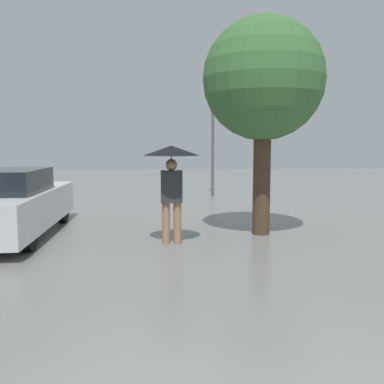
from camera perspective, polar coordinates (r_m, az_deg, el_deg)
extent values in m
cylinder|color=#9E7051|center=(7.62, -3.49, -4.18)|extent=(0.14, 0.14, 0.75)
cylinder|color=#9E7051|center=(7.63, -1.96, -4.16)|extent=(0.14, 0.14, 0.75)
cube|color=#2D2D33|center=(7.53, -2.75, 0.74)|extent=(0.37, 0.22, 0.56)
sphere|color=#9E7051|center=(7.51, -2.77, 3.65)|extent=(0.20, 0.20, 0.20)
cylinder|color=#515456|center=(7.51, -2.76, 2.59)|extent=(0.02, 0.02, 0.60)
cone|color=black|center=(7.50, -2.78, 5.55)|extent=(1.00, 1.00, 0.17)
cube|color=silver|center=(9.12, -23.67, -2.04)|extent=(1.81, 4.37, 0.69)
cube|color=black|center=(8.85, -24.28, 1.37)|extent=(1.54, 1.97, 0.43)
cylinder|color=black|center=(10.23, -16.87, -2.09)|extent=(0.18, 0.64, 0.64)
cylinder|color=black|center=(7.63, -21.00, -5.00)|extent=(0.18, 0.64, 0.64)
cylinder|color=#473323|center=(8.49, 9.28, 2.33)|extent=(0.34, 0.34, 2.37)
sphere|color=#386633|center=(8.57, 9.50, 14.64)|extent=(2.35, 2.35, 2.35)
cylinder|color=#515456|center=(14.71, 2.79, 8.13)|extent=(0.10, 0.10, 4.49)
sphere|color=beige|center=(14.98, 2.84, 17.15)|extent=(0.36, 0.36, 0.36)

